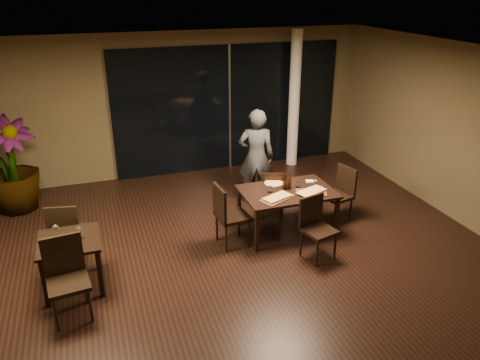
# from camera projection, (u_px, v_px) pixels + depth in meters

# --- Properties ---
(ground) EXTENTS (8.00, 8.00, 0.00)m
(ground) POSITION_uv_depth(u_px,v_px,m) (246.00, 267.00, 6.95)
(ground) COLOR black
(ground) RESTS_ON ground
(wall_back) EXTENTS (8.00, 0.10, 3.00)m
(wall_back) POSITION_uv_depth(u_px,v_px,m) (183.00, 104.00, 9.88)
(wall_back) COLOR brown
(wall_back) RESTS_ON ground
(ceiling) EXTENTS (8.00, 8.00, 0.04)m
(ceiling) POSITION_uv_depth(u_px,v_px,m) (247.00, 60.00, 5.75)
(ceiling) COLOR silver
(ceiling) RESTS_ON wall_back
(window_panel) EXTENTS (5.00, 0.06, 2.70)m
(window_panel) POSITION_uv_depth(u_px,v_px,m) (229.00, 108.00, 10.15)
(window_panel) COLOR black
(window_panel) RESTS_ON ground
(column) EXTENTS (0.24, 0.24, 3.00)m
(column) POSITION_uv_depth(u_px,v_px,m) (294.00, 100.00, 10.24)
(column) COLOR white
(column) RESTS_ON ground
(main_table) EXTENTS (1.50, 1.00, 0.75)m
(main_table) POSITION_uv_depth(u_px,v_px,m) (287.00, 195.00, 7.67)
(main_table) COLOR black
(main_table) RESTS_ON ground
(side_table) EXTENTS (0.80, 0.80, 0.75)m
(side_table) POSITION_uv_depth(u_px,v_px,m) (70.00, 248.00, 6.26)
(side_table) COLOR black
(side_table) RESTS_ON ground
(chair_main_far) EXTENTS (0.53, 0.53, 0.90)m
(chair_main_far) POSITION_uv_depth(u_px,v_px,m) (273.00, 192.00, 8.20)
(chair_main_far) COLOR black
(chair_main_far) RESTS_ON ground
(chair_main_near) EXTENTS (0.54, 0.54, 0.96)m
(chair_main_near) POSITION_uv_depth(u_px,v_px,m) (315.00, 224.00, 7.05)
(chair_main_near) COLOR black
(chair_main_near) RESTS_ON ground
(chair_main_left) EXTENTS (0.52, 0.52, 1.04)m
(chair_main_left) POSITION_uv_depth(u_px,v_px,m) (227.00, 213.00, 7.30)
(chair_main_left) COLOR black
(chair_main_left) RESTS_ON ground
(chair_main_right) EXTENTS (0.54, 0.54, 0.96)m
(chair_main_right) POSITION_uv_depth(u_px,v_px,m) (341.00, 191.00, 8.15)
(chair_main_right) COLOR black
(chair_main_right) RESTS_ON ground
(chair_side_far) EXTENTS (0.54, 0.54, 0.99)m
(chair_side_far) POSITION_uv_depth(u_px,v_px,m) (66.00, 230.00, 6.85)
(chair_side_far) COLOR black
(chair_side_far) RESTS_ON ground
(chair_side_near) EXTENTS (0.55, 0.55, 1.06)m
(chair_side_near) POSITION_uv_depth(u_px,v_px,m) (66.00, 273.00, 5.77)
(chair_side_near) COLOR black
(chair_side_near) RESTS_ON ground
(diner) EXTENTS (0.71, 0.59, 1.81)m
(diner) POSITION_uv_depth(u_px,v_px,m) (256.00, 157.00, 8.64)
(diner) COLOR #2F3134
(diner) RESTS_ON ground
(potted_plant) EXTENTS (1.31, 1.31, 1.73)m
(potted_plant) POSITION_uv_depth(u_px,v_px,m) (11.00, 165.00, 8.36)
(potted_plant) COLOR #1B4918
(potted_plant) RESTS_ON ground
(pizza_board_left) EXTENTS (0.63, 0.50, 0.01)m
(pizza_board_left) POSITION_uv_depth(u_px,v_px,m) (277.00, 198.00, 7.36)
(pizza_board_left) COLOR #4E3419
(pizza_board_left) RESTS_ON main_table
(pizza_board_right) EXTENTS (0.55, 0.43, 0.01)m
(pizza_board_right) POSITION_uv_depth(u_px,v_px,m) (311.00, 192.00, 7.56)
(pizza_board_right) COLOR #402914
(pizza_board_right) RESTS_ON main_table
(oblong_pizza_left) EXTENTS (0.49, 0.35, 0.02)m
(oblong_pizza_left) POSITION_uv_depth(u_px,v_px,m) (277.00, 197.00, 7.35)
(oblong_pizza_left) COLOR maroon
(oblong_pizza_left) RESTS_ON pizza_board_left
(oblong_pizza_right) EXTENTS (0.52, 0.37, 0.02)m
(oblong_pizza_right) POSITION_uv_depth(u_px,v_px,m) (311.00, 191.00, 7.56)
(oblong_pizza_right) COLOR maroon
(oblong_pizza_right) RESTS_ON pizza_board_right
(round_pizza) EXTENTS (0.30, 0.30, 0.01)m
(round_pizza) POSITION_uv_depth(u_px,v_px,m) (274.00, 183.00, 7.89)
(round_pizza) COLOR red
(round_pizza) RESTS_ON main_table
(bottle_a) EXTENTS (0.06, 0.06, 0.27)m
(bottle_a) POSITION_uv_depth(u_px,v_px,m) (286.00, 182.00, 7.63)
(bottle_a) COLOR black
(bottle_a) RESTS_ON main_table
(bottle_b) EXTENTS (0.06, 0.06, 0.29)m
(bottle_b) POSITION_uv_depth(u_px,v_px,m) (290.00, 181.00, 7.65)
(bottle_b) COLOR black
(bottle_b) RESTS_ON main_table
(bottle_c) EXTENTS (0.07, 0.07, 0.31)m
(bottle_c) POSITION_uv_depth(u_px,v_px,m) (285.00, 180.00, 7.66)
(bottle_c) COLOR black
(bottle_c) RESTS_ON main_table
(tumbler_left) EXTENTS (0.08, 0.08, 0.09)m
(tumbler_left) POSITION_uv_depth(u_px,v_px,m) (270.00, 189.00, 7.58)
(tumbler_left) COLOR white
(tumbler_left) RESTS_ON main_table
(tumbler_right) EXTENTS (0.07, 0.07, 0.08)m
(tumbler_right) POSITION_uv_depth(u_px,v_px,m) (298.00, 185.00, 7.75)
(tumbler_right) COLOR white
(tumbler_right) RESTS_ON main_table
(napkin_near) EXTENTS (0.21, 0.17, 0.01)m
(napkin_near) POSITION_uv_depth(u_px,v_px,m) (317.00, 188.00, 7.71)
(napkin_near) COLOR white
(napkin_near) RESTS_ON main_table
(napkin_far) EXTENTS (0.19, 0.13, 0.01)m
(napkin_far) POSITION_uv_depth(u_px,v_px,m) (311.00, 181.00, 7.99)
(napkin_far) COLOR white
(napkin_far) RESTS_ON main_table
(wine_glass_a) EXTENTS (0.08, 0.08, 0.18)m
(wine_glass_a) POSITION_uv_depth(u_px,v_px,m) (56.00, 231.00, 6.23)
(wine_glass_a) COLOR white
(wine_glass_a) RESTS_ON side_table
(wine_glass_b) EXTENTS (0.07, 0.07, 0.17)m
(wine_glass_b) POSITION_uv_depth(u_px,v_px,m) (79.00, 233.00, 6.21)
(wine_glass_b) COLOR white
(wine_glass_b) RESTS_ON side_table
(side_napkin) EXTENTS (0.20, 0.15, 0.01)m
(side_napkin) POSITION_uv_depth(u_px,v_px,m) (72.00, 245.00, 6.06)
(side_napkin) COLOR white
(side_napkin) RESTS_ON side_table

